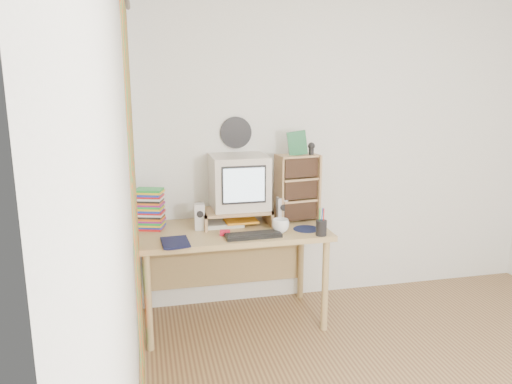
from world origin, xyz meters
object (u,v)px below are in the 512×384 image
keyboard (253,235)px  mug (280,226)px  cd_rack (297,188)px  desk (231,243)px  crt_monitor (240,182)px  diary (162,242)px  dvd_stack (150,211)px

keyboard → mug: (0.22, 0.07, 0.04)m
keyboard → cd_rack: (0.43, 0.34, 0.25)m
desk → crt_monitor: bearing=44.7°
keyboard → diary: 0.64m
dvd_stack → diary: (0.06, -0.40, -0.11)m
crt_monitor → cd_rack: same height
keyboard → diary: size_ratio=1.79×
desk → dvd_stack: 0.66m
keyboard → cd_rack: cd_rack is taller
desk → mug: size_ratio=11.15×
mug → diary: (-0.86, -0.10, -0.03)m
desk → crt_monitor: crt_monitor is taller
crt_monitor → diary: bearing=-146.4°
crt_monitor → cd_rack: 0.46m
mug → diary: mug is taller
crt_monitor → mug: 0.48m
cd_rack → diary: (-1.07, -0.38, -0.24)m
desk → mug: 0.44m
diary → desk: bearing=28.9°
crt_monitor → diary: crt_monitor is taller
desk → mug: mug is taller
mug → keyboard: bearing=-163.1°
mug → cd_rack: bearing=52.5°
diary → crt_monitor: bearing=31.0°
keyboard → diary: bearing=-179.0°
cd_rack → desk: bearing=177.6°
diary → dvd_stack: bearing=96.2°
crt_monitor → keyboard: (0.02, -0.38, -0.31)m
crt_monitor → keyboard: crt_monitor is taller
crt_monitor → cd_rack: size_ratio=0.81×
dvd_stack → cd_rack: size_ratio=0.52×
desk → diary: bearing=-148.3°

